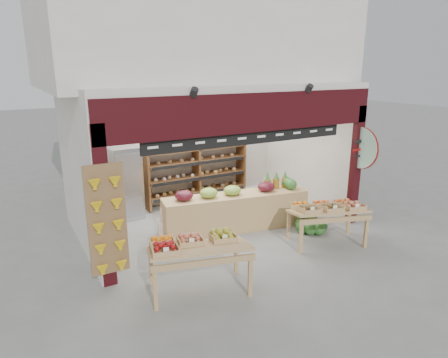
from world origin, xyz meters
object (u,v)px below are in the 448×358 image
refrigerator (125,183)px  watermelon_pile (310,223)px  display_table_left (191,246)px  back_shelving (196,162)px  display_table_right (328,209)px  mid_counter (235,210)px  cardboard_stack (179,223)px

refrigerator → watermelon_pile: 4.27m
refrigerator → display_table_left: (-0.00, -3.61, -0.09)m
back_shelving → display_table_right: (1.16, -3.55, -0.35)m
mid_counter → watermelon_pile: size_ratio=4.68×
refrigerator → display_table_right: 4.57m
display_table_left → watermelon_pile: display_table_left is taller
display_table_right → display_table_left: bearing=-175.3°
back_shelving → mid_counter: 2.14m
cardboard_stack → watermelon_pile: size_ratio=1.46×
back_shelving → display_table_right: size_ratio=1.67×
display_table_right → back_shelving: bearing=108.1°
watermelon_pile → back_shelving: bearing=113.1°
mid_counter → watermelon_pile: bearing=-35.1°
refrigerator → mid_counter: bearing=-47.7°
cardboard_stack → back_shelving: bearing=53.0°
back_shelving → refrigerator: back_shelving is taller
back_shelving → display_table_left: size_ratio=1.58×
back_shelving → cardboard_stack: bearing=-127.0°
cardboard_stack → display_table_left: display_table_left is taller
back_shelving → refrigerator: 1.95m
display_table_left → display_table_right: 3.10m
cardboard_stack → display_table_left: bearing=-107.9°
back_shelving → display_table_right: back_shelving is taller
refrigerator → back_shelving: bearing=2.7°
back_shelving → watermelon_pile: back_shelving is taller
refrigerator → mid_counter: (1.87, -1.85, -0.41)m
mid_counter → display_table_right: 1.97m
watermelon_pile → display_table_left: bearing=-165.2°
back_shelving → watermelon_pile: (1.26, -2.96, -0.88)m
back_shelving → watermelon_pile: 3.34m
refrigerator → mid_counter: size_ratio=0.52×
refrigerator → display_table_left: bearing=-93.1°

